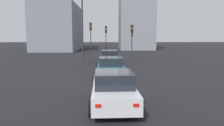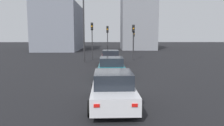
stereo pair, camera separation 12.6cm
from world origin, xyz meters
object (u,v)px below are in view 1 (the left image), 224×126
car_teal_second (111,67)px  street_lamp_kerbside (82,23)px  car_white_third (114,89)px  traffic_light_near_left (106,35)px  traffic_light_near_right (91,33)px  traffic_light_far_left (132,35)px  car_maroon_lead (109,57)px  traffic_light_far_right (132,37)px

car_teal_second → street_lamp_kerbside: bearing=18.6°
car_teal_second → street_lamp_kerbside: 9.66m
car_white_third → traffic_light_near_left: traffic_light_near_left is taller
traffic_light_near_right → traffic_light_far_left: 4.96m
traffic_light_far_left → traffic_light_near_right: bearing=-96.6°
traffic_light_near_left → traffic_light_near_right: size_ratio=0.94×
traffic_light_near_right → car_maroon_lead: bearing=30.7°
traffic_light_far_left → traffic_light_far_right: 11.70m
car_teal_second → car_white_third: size_ratio=0.94×
street_lamp_kerbside → traffic_light_far_left: bearing=-68.8°
traffic_light_far_right → car_teal_second: bearing=-16.4°
car_teal_second → car_white_third: (-6.60, 0.02, 0.03)m
car_maroon_lead → traffic_light_near_right: traffic_light_near_right is taller
traffic_light_far_left → street_lamp_kerbside: street_lamp_kerbside is taller
car_teal_second → traffic_light_far_right: traffic_light_far_right is taller
car_white_third → traffic_light_far_right: (28.91, -4.16, 1.91)m
traffic_light_near_right → traffic_light_far_left: (-0.27, -4.95, -0.18)m
traffic_light_far_right → street_lamp_kerbside: size_ratio=0.50×
car_teal_second → car_white_third: car_white_third is taller
traffic_light_far_left → street_lamp_kerbside: 6.19m
car_maroon_lead → car_white_third: (-13.93, 0.02, 0.02)m
car_maroon_lead → traffic_light_far_left: size_ratio=1.03×
traffic_light_far_right → traffic_light_far_left: bearing=-12.7°
traffic_light_near_right → street_lamp_kerbside: (-2.47, 0.70, 1.06)m
car_teal_second → traffic_light_near_right: size_ratio=0.93×
street_lamp_kerbside → traffic_light_near_left: bearing=-24.0°
traffic_light_near_right → traffic_light_near_left: bearing=150.0°
car_teal_second → traffic_light_near_left: 14.40m
traffic_light_far_left → traffic_light_far_right: bearing=169.7°
car_teal_second → traffic_light_near_right: bearing=11.1°
traffic_light_near_right → traffic_light_far_left: bearing=86.5°
car_teal_second → traffic_light_far_left: (10.69, -2.76, 2.33)m
traffic_light_far_left → car_maroon_lead: bearing=-42.9°
car_white_third → traffic_light_near_right: traffic_light_near_right is taller
traffic_light_near_left → street_lamp_kerbside: 6.37m
traffic_light_far_left → car_teal_second: bearing=-18.0°
traffic_light_near_right → traffic_light_far_right: traffic_light_near_right is taller
car_teal_second → traffic_light_far_left: 11.28m
traffic_light_near_left → traffic_light_near_right: bearing=-26.3°
car_white_third → traffic_light_far_right: traffic_light_far_right is taller
car_maroon_lead → street_lamp_kerbside: (1.17, 2.89, 3.57)m
car_maroon_lead → traffic_light_near_left: size_ratio=1.03×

